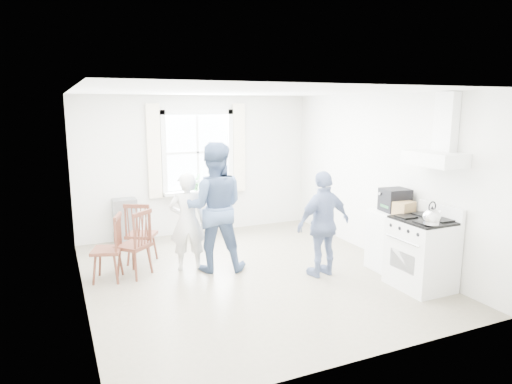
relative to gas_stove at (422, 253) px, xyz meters
name	(u,v)px	position (x,y,z in m)	size (l,w,h in m)	color
room_shell	(250,187)	(-1.91, 1.35, 0.82)	(4.62, 5.12, 2.64)	gray
window_assembly	(198,157)	(-1.91, 3.80, 0.98)	(1.88, 0.24, 1.70)	white
range_hood	(439,146)	(0.16, 0.00, 1.42)	(0.45, 0.76, 0.94)	white
shelf_unit	(125,221)	(-3.31, 3.68, -0.08)	(0.40, 0.30, 0.80)	slate
gas_stove	(422,253)	(0.00, 0.00, 0.00)	(0.68, 0.76, 1.12)	silver
kettle	(431,217)	(-0.17, -0.29, 0.57)	(0.22, 0.22, 0.31)	silver
low_cabinet	(390,241)	(0.07, 0.70, -0.03)	(0.50, 0.55, 0.90)	white
stereo_stack	(395,200)	(0.10, 0.68, 0.58)	(0.40, 0.37, 0.33)	black
cardboard_box	(404,208)	(0.07, 0.46, 0.51)	(0.29, 0.21, 0.19)	#99794A
windsor_chair_a	(139,236)	(-3.37, 1.93, 0.11)	(0.57, 0.57, 0.98)	#492217
windsor_chair_b	(139,227)	(-3.28, 2.44, 0.11)	(0.55, 0.55, 0.98)	#492217
windsor_chair_c	(114,240)	(-3.71, 1.96, 0.10)	(0.50, 0.51, 0.95)	#492217
person_left	(187,222)	(-2.66, 1.94, 0.25)	(0.53, 0.53, 1.47)	silver
person_mid	(214,207)	(-2.29, 1.79, 0.47)	(0.93, 0.93, 1.90)	#42567B
person_right	(324,224)	(-0.96, 0.92, 0.28)	(0.89, 0.89, 1.52)	navy
potted_plant	(196,182)	(-1.98, 3.71, 0.53)	(0.18, 0.18, 0.32)	#2E6830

